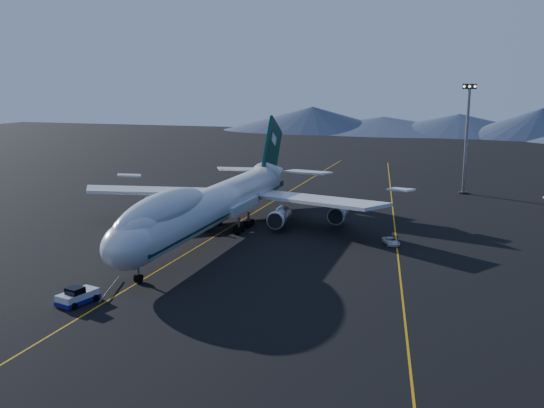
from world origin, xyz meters
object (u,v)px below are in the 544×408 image
(boeing_747, at_px, (215,203))
(service_van, at_px, (391,241))
(pushback_tug, at_px, (78,298))
(floodlight_mast, at_px, (466,139))

(boeing_747, height_order, service_van, boeing_747)
(pushback_tug, bearing_deg, service_van, 63.35)
(boeing_747, xyz_separation_m, pushback_tug, (-3.00, -35.75, -5.12))
(boeing_747, relative_size, floodlight_mast, 2.78)
(service_van, relative_size, floodlight_mast, 0.17)
(service_van, distance_m, floodlight_mast, 55.81)
(floodlight_mast, bearing_deg, service_van, -101.47)
(pushback_tug, height_order, floodlight_mast, floodlight_mast)
(pushback_tug, xyz_separation_m, floodlight_mast, (43.81, 92.28, 12.52))
(boeing_747, bearing_deg, pushback_tug, -94.80)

